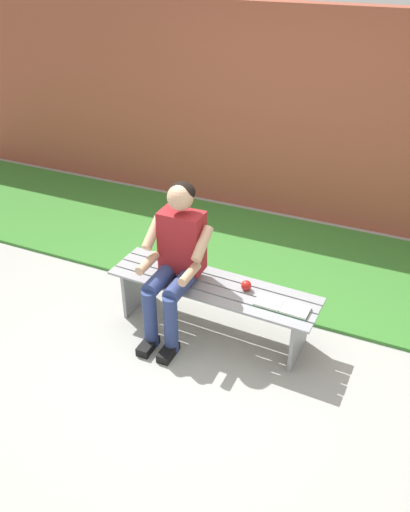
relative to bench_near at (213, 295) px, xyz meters
name	(u,v)px	position (x,y,z in m)	size (l,w,h in m)	color
ground_plane	(26,369)	(1.12, 1.00, -0.36)	(10.00, 7.00, 0.04)	#9E9E99
grass_strip	(262,255)	(0.00, -1.26, -0.33)	(9.00, 1.77, 0.03)	#387A2D
brick_wall	(258,112)	(0.50, -2.38, 0.78)	(9.50, 0.24, 2.24)	#9E4C38
bench_near	(213,295)	(0.00, 0.00, 0.00)	(1.72, 0.51, 0.45)	gray
person_seated	(175,257)	(0.27, 0.10, 0.35)	(0.50, 0.69, 1.25)	maroon
apple	(246,286)	(-0.26, -0.04, 0.15)	(0.08, 0.08, 0.08)	red
book_open	(282,306)	(-0.58, 0.06, 0.12)	(0.42, 0.17, 0.02)	white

